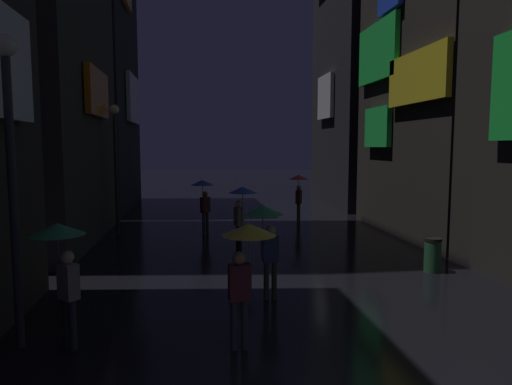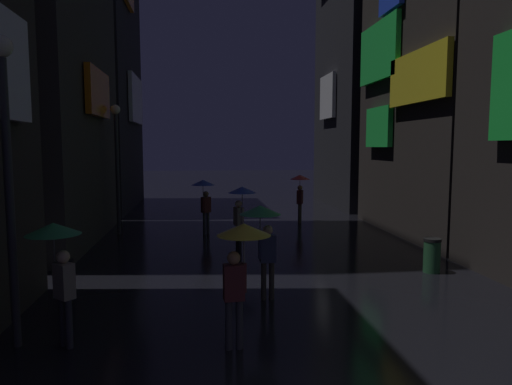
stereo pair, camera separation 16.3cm
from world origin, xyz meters
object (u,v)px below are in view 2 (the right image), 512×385
streetlamp_left_far (117,153)px  bicycle_parked_at_storefront (67,293)px  trash_bin (432,255)px  pedestrian_near_crossing_green (57,250)px  pedestrian_foreground_right_blue (241,201)px  pedestrian_midstreet_centre_yellow (241,251)px  pedestrian_far_right_blue (204,192)px  pedestrian_foreground_left_green (263,226)px  streetlamp_left_near (7,154)px  pedestrian_midstreet_left_red (300,185)px

streetlamp_left_far → bicycle_parked_at_storefront: bearing=-87.3°
bicycle_parked_at_storefront → trash_bin: 9.10m
streetlamp_left_far → trash_bin: streetlamp_left_far is taller
pedestrian_near_crossing_green → pedestrian_foreground_right_blue: same height
pedestrian_midstreet_centre_yellow → pedestrian_far_right_blue: (-0.50, 9.99, 0.00)m
streetlamp_left_far → pedestrian_midstreet_centre_yellow: bearing=-70.3°
pedestrian_foreground_left_green → streetlamp_left_near: bearing=-158.3°
pedestrian_near_crossing_green → streetlamp_left_near: 1.75m
pedestrian_near_crossing_green → bicycle_parked_at_storefront: (-0.34, 1.65, -1.28)m
bicycle_parked_at_storefront → streetlamp_left_near: streetlamp_left_near is taller
bicycle_parked_at_storefront → trash_bin: bearing=11.8°
streetlamp_left_near → streetlamp_left_far: (0.00, 10.01, -0.12)m
pedestrian_foreground_left_green → trash_bin: (4.83, 1.66, -1.20)m
pedestrian_foreground_right_blue → streetlamp_left_near: 7.93m
trash_bin → pedestrian_midstreet_left_red: bearing=101.9°
pedestrian_midstreet_left_red → pedestrian_foreground_right_blue: 6.27m
pedestrian_foreground_right_blue → pedestrian_foreground_left_green: (0.05, -4.62, 0.00)m
pedestrian_midstreet_centre_yellow → pedestrian_foreground_left_green: bearing=73.4°
pedestrian_midstreet_left_red → trash_bin: bearing=-78.1°
pedestrian_midstreet_left_red → pedestrian_foreground_left_green: 10.51m
pedestrian_midstreet_centre_yellow → trash_bin: (5.52, 3.97, -1.20)m
pedestrian_far_right_blue → pedestrian_foreground_right_blue: same height
pedestrian_foreground_right_blue → pedestrian_far_right_blue: bearing=110.4°
pedestrian_midstreet_left_red → pedestrian_far_right_blue: bearing=-150.9°
pedestrian_far_right_blue → bicycle_parked_at_storefront: pedestrian_far_right_blue is taller
pedestrian_foreground_left_green → pedestrian_midstreet_centre_yellow: bearing=-106.6°
pedestrian_foreground_left_green → bicycle_parked_at_storefront: pedestrian_foreground_left_green is taller
pedestrian_midstreet_centre_yellow → bicycle_parked_at_storefront: size_ratio=1.17×
pedestrian_foreground_left_green → bicycle_parked_at_storefront: 4.27m
pedestrian_foreground_right_blue → trash_bin: (4.89, -2.96, -1.20)m
pedestrian_near_crossing_green → streetlamp_left_far: size_ratio=0.43×
trash_bin → pedestrian_far_right_blue: bearing=135.0°
streetlamp_left_near → pedestrian_foreground_right_blue: bearing=55.4°
pedestrian_near_crossing_green → streetlamp_left_far: bearing=94.2°
pedestrian_near_crossing_green → streetlamp_left_near: (-0.74, 0.08, 1.59)m
streetlamp_left_near → streetlamp_left_far: streetlamp_left_near is taller
pedestrian_foreground_right_blue → pedestrian_foreground_left_green: bearing=-89.4°
pedestrian_foreground_left_green → bicycle_parked_at_storefront: bearing=-177.1°
pedestrian_near_crossing_green → pedestrian_foreground_left_green: 4.17m
pedestrian_midstreet_left_red → pedestrian_far_right_blue: size_ratio=1.00×
pedestrian_midstreet_left_red → pedestrian_foreground_right_blue: size_ratio=1.00×
pedestrian_near_crossing_green → pedestrian_midstreet_centre_yellow: 3.08m
streetlamp_left_far → trash_bin: size_ratio=5.32×
pedestrian_foreground_right_blue → bicycle_parked_at_storefront: 6.41m
pedestrian_near_crossing_green → trash_bin: pedestrian_near_crossing_green is taller
bicycle_parked_at_storefront → pedestrian_midstreet_left_red: bearing=55.2°
pedestrian_foreground_left_green → streetlamp_left_near: (-4.47, -1.78, 1.59)m
pedestrian_foreground_left_green → pedestrian_far_right_blue: bearing=98.8°
pedestrian_far_right_blue → bicycle_parked_at_storefront: (-2.88, -7.89, -1.28)m
pedestrian_far_right_blue → streetlamp_left_near: bearing=-109.1°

